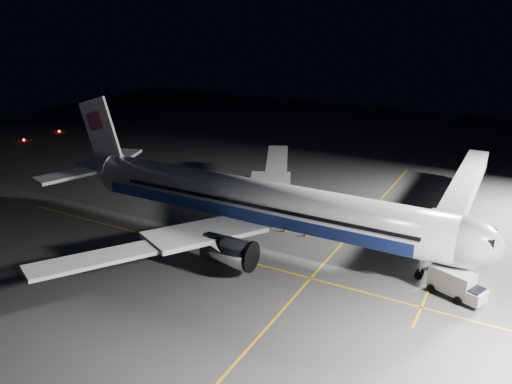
{
  "coord_description": "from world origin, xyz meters",
  "views": [
    {
      "loc": [
        28.26,
        -51.64,
        27.98
      ],
      "look_at": [
        -0.93,
        1.25,
        6.0
      ],
      "focal_mm": 35.0,
      "sensor_mm": 36.0,
      "label": 1
    }
  ],
  "objects_px": {
    "airliner": "(250,201)",
    "safety_cone_b": "(285,229)",
    "safety_cone_a": "(305,233)",
    "safety_cone_c": "(237,206)",
    "service_truck": "(456,283)",
    "baggage_tug": "(246,182)",
    "jet_bridge": "(462,193)"
  },
  "relations": [
    {
      "from": "baggage_tug",
      "to": "safety_cone_b",
      "type": "bearing_deg",
      "value": -36.29
    },
    {
      "from": "jet_bridge",
      "to": "safety_cone_a",
      "type": "height_order",
      "value": "jet_bridge"
    },
    {
      "from": "airliner",
      "to": "safety_cone_a",
      "type": "height_order",
      "value": "airliner"
    },
    {
      "from": "baggage_tug",
      "to": "safety_cone_c",
      "type": "distance_m",
      "value": 10.17
    },
    {
      "from": "safety_cone_a",
      "to": "safety_cone_c",
      "type": "xyz_separation_m",
      "value": [
        -12.98,
        4.07,
        -0.05
      ]
    },
    {
      "from": "service_truck",
      "to": "safety_cone_b",
      "type": "xyz_separation_m",
      "value": [
        -22.65,
        6.2,
        -1.21
      ]
    },
    {
      "from": "airliner",
      "to": "service_truck",
      "type": "relative_size",
      "value": 10.11
    },
    {
      "from": "safety_cone_a",
      "to": "safety_cone_b",
      "type": "distance_m",
      "value": 3.04
    },
    {
      "from": "safety_cone_b",
      "to": "safety_cone_c",
      "type": "bearing_deg",
      "value": 157.73
    },
    {
      "from": "airliner",
      "to": "safety_cone_c",
      "type": "relative_size",
      "value": 108.57
    },
    {
      "from": "baggage_tug",
      "to": "safety_cone_b",
      "type": "height_order",
      "value": "baggage_tug"
    },
    {
      "from": "safety_cone_a",
      "to": "service_truck",
      "type": "bearing_deg",
      "value": -17.54
    },
    {
      "from": "airliner",
      "to": "jet_bridge",
      "type": "height_order",
      "value": "airliner"
    },
    {
      "from": "safety_cone_b",
      "to": "safety_cone_c",
      "type": "relative_size",
      "value": 1.2
    },
    {
      "from": "safety_cone_a",
      "to": "safety_cone_b",
      "type": "height_order",
      "value": "safety_cone_b"
    },
    {
      "from": "service_truck",
      "to": "safety_cone_b",
      "type": "bearing_deg",
      "value": -173.25
    },
    {
      "from": "safety_cone_a",
      "to": "jet_bridge",
      "type": "bearing_deg",
      "value": 39.55
    },
    {
      "from": "jet_bridge",
      "to": "safety_cone_c",
      "type": "xyz_separation_m",
      "value": [
        -30.0,
        -9.98,
        -4.3
      ]
    },
    {
      "from": "airliner",
      "to": "safety_cone_c",
      "type": "xyz_separation_m",
      "value": [
        -6.92,
        8.07,
        -4.88
      ]
    },
    {
      "from": "service_truck",
      "to": "safety_cone_c",
      "type": "xyz_separation_m",
      "value": [
        -32.59,
        10.27,
        -1.27
      ]
    },
    {
      "from": "jet_bridge",
      "to": "safety_cone_a",
      "type": "distance_m",
      "value": 22.48
    },
    {
      "from": "baggage_tug",
      "to": "safety_cone_b",
      "type": "relative_size",
      "value": 3.78
    },
    {
      "from": "safety_cone_a",
      "to": "safety_cone_b",
      "type": "xyz_separation_m",
      "value": [
        -3.04,
        0.0,
        0.0
      ]
    },
    {
      "from": "airliner",
      "to": "service_truck",
      "type": "xyz_separation_m",
      "value": [
        25.67,
        -2.2,
        -3.61
      ]
    },
    {
      "from": "jet_bridge",
      "to": "airliner",
      "type": "bearing_deg",
      "value": -141.96
    },
    {
      "from": "airliner",
      "to": "safety_cone_a",
      "type": "bearing_deg",
      "value": 33.45
    },
    {
      "from": "service_truck",
      "to": "safety_cone_b",
      "type": "height_order",
      "value": "service_truck"
    },
    {
      "from": "service_truck",
      "to": "safety_cone_a",
      "type": "distance_m",
      "value": 20.61
    },
    {
      "from": "airliner",
      "to": "safety_cone_b",
      "type": "distance_m",
      "value": 6.96
    },
    {
      "from": "airliner",
      "to": "baggage_tug",
      "type": "height_order",
      "value": "airliner"
    },
    {
      "from": "safety_cone_a",
      "to": "baggage_tug",
      "type": "bearing_deg",
      "value": 141.22
    },
    {
      "from": "service_truck",
      "to": "safety_cone_a",
      "type": "height_order",
      "value": "service_truck"
    }
  ]
}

